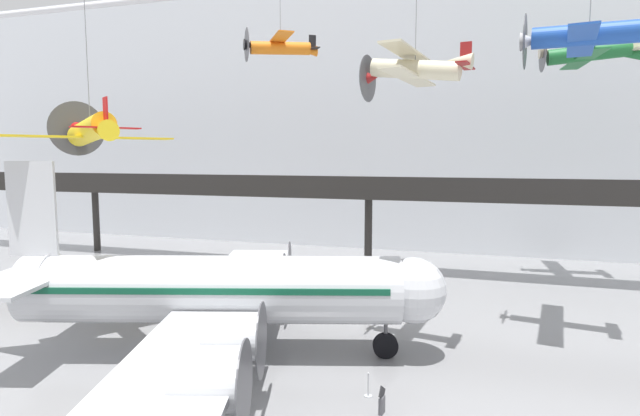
# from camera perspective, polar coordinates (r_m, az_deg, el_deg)

# --- Properties ---
(ground_plane) EXTENTS (260.00, 260.00, 0.00)m
(ground_plane) POSITION_cam_1_polar(r_m,az_deg,el_deg) (22.55, -9.30, -21.43)
(ground_plane) COLOR gray
(hangar_back_wall) EXTENTS (140.00, 3.00, 29.87)m
(hangar_back_wall) POSITION_cam_1_polar(r_m,az_deg,el_deg) (56.52, 7.99, 10.59)
(hangar_back_wall) COLOR silver
(hangar_back_wall) RESTS_ON ground
(mezzanine_walkway) EXTENTS (110.00, 3.20, 8.59)m
(mezzanine_walkway) POSITION_cam_1_polar(r_m,az_deg,el_deg) (44.47, 5.33, 1.61)
(mezzanine_walkway) COLOR #2D2B28
(mezzanine_walkway) RESTS_ON ground
(airliner_silver_main) EXTENTS (24.11, 27.99, 10.09)m
(airliner_silver_main) POSITION_cam_1_polar(r_m,az_deg,el_deg) (26.39, -12.51, -9.13)
(airliner_silver_main) COLOR silver
(airliner_silver_main) RESTS_ON ground
(suspended_plane_blue_trainer) EXTENTS (6.91, 8.41, 8.46)m
(suspended_plane_blue_trainer) POSITION_cam_1_polar(r_m,az_deg,el_deg) (30.81, 28.38, 16.99)
(suspended_plane_blue_trainer) COLOR #1E4CAD
(suspended_plane_orange_highwing) EXTENTS (6.08, 6.65, 5.99)m
(suspended_plane_orange_highwing) POSITION_cam_1_polar(r_m,az_deg,el_deg) (41.41, -4.55, 17.83)
(suspended_plane_orange_highwing) COLOR orange
(suspended_plane_green_biplane) EXTENTS (7.40, 9.06, 6.56)m
(suspended_plane_green_biplane) POSITION_cam_1_polar(r_m,az_deg,el_deg) (46.14, 28.29, 15.38)
(suspended_plane_green_biplane) COLOR #1E6B33
(suspended_plane_cream_biplane) EXTENTS (5.58, 6.80, 10.31)m
(suspended_plane_cream_biplane) POSITION_cam_1_polar(r_m,az_deg,el_deg) (26.09, 10.73, 15.39)
(suspended_plane_cream_biplane) COLOR beige
(suspended_plane_yellow_lowwing) EXTENTS (7.42, 8.01, 12.94)m
(suspended_plane_yellow_lowwing) POSITION_cam_1_polar(r_m,az_deg,el_deg) (29.54, -24.75, 8.03)
(suspended_plane_yellow_lowwing) COLOR yellow
(stanchion_barrier) EXTENTS (0.36, 0.36, 1.08)m
(stanchion_barrier) POSITION_cam_1_polar(r_m,az_deg,el_deg) (22.98, 5.53, -19.91)
(stanchion_barrier) COLOR #B2B5BA
(stanchion_barrier) RESTS_ON ground
(info_sign_pedestal) EXTENTS (0.22, 0.77, 1.24)m
(info_sign_pedestal) POSITION_cam_1_polar(r_m,az_deg,el_deg) (21.68, 7.08, -21.22)
(info_sign_pedestal) COLOR #4C4C51
(info_sign_pedestal) RESTS_ON ground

